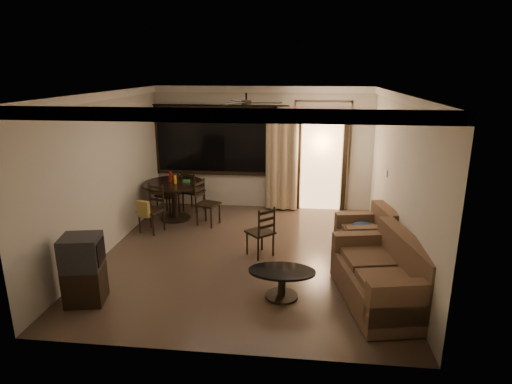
# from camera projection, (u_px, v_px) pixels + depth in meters

# --- Properties ---
(ground) EXTENTS (5.50, 5.50, 0.00)m
(ground) POSITION_uv_depth(u_px,v_px,m) (247.00, 254.00, 7.58)
(ground) COLOR #7F6651
(ground) RESTS_ON ground
(room_shell) EXTENTS (5.50, 6.70, 5.50)m
(room_shell) POSITION_uv_depth(u_px,v_px,m) (287.00, 137.00, 8.70)
(room_shell) COLOR beige
(room_shell) RESTS_ON ground
(dining_table) EXTENTS (1.31, 1.31, 1.04)m
(dining_table) POSITION_uv_depth(u_px,v_px,m) (174.00, 190.00, 9.21)
(dining_table) COLOR black
(dining_table) RESTS_ON ground
(dining_chair_west) EXTENTS (0.53, 0.53, 0.95)m
(dining_chair_west) POSITION_uv_depth(u_px,v_px,m) (169.00, 202.00, 9.59)
(dining_chair_west) COLOR black
(dining_chair_west) RESTS_ON ground
(dining_chair_east) EXTENTS (0.53, 0.53, 0.95)m
(dining_chair_east) POSITION_uv_depth(u_px,v_px,m) (208.00, 212.00, 8.96)
(dining_chair_east) COLOR black
(dining_chair_east) RESTS_ON ground
(dining_chair_south) EXTENTS (0.53, 0.57, 0.95)m
(dining_chair_south) POSITION_uv_depth(u_px,v_px,m) (151.00, 217.00, 8.55)
(dining_chair_south) COLOR black
(dining_chair_south) RESTS_ON ground
(dining_chair_north) EXTENTS (0.53, 0.53, 0.95)m
(dining_chair_north) POSITION_uv_depth(u_px,v_px,m) (193.00, 199.00, 9.85)
(dining_chair_north) COLOR black
(dining_chair_north) RESTS_ON ground
(tv_cabinet) EXTENTS (0.60, 0.56, 0.99)m
(tv_cabinet) POSITION_uv_depth(u_px,v_px,m) (84.00, 269.00, 5.92)
(tv_cabinet) COLOR black
(tv_cabinet) RESTS_ON ground
(sofa) EXTENTS (1.27, 1.92, 0.94)m
(sofa) POSITION_uv_depth(u_px,v_px,m) (385.00, 278.00, 5.93)
(sofa) COLOR #4A2F22
(sofa) RESTS_ON ground
(armchair) EXTENTS (1.01, 1.01, 0.87)m
(armchair) POSITION_uv_depth(u_px,v_px,m) (368.00, 237.00, 7.42)
(armchair) COLOR #4A2F22
(armchair) RESTS_ON ground
(coffee_table) EXTENTS (0.96, 0.58, 0.42)m
(coffee_table) POSITION_uv_depth(u_px,v_px,m) (282.00, 279.00, 6.10)
(coffee_table) COLOR black
(coffee_table) RESTS_ON ground
(side_chair) EXTENTS (0.57, 0.57, 0.92)m
(side_chair) POSITION_uv_depth(u_px,v_px,m) (261.00, 241.00, 7.47)
(side_chair) COLOR black
(side_chair) RESTS_ON ground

